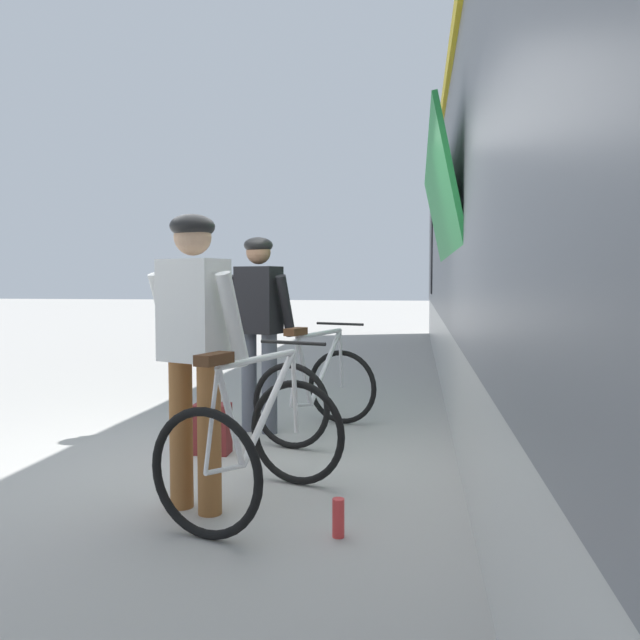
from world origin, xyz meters
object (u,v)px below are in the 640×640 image
(train_car, at_px, (620,215))
(cyclist_far_in_white, at_px, (194,335))
(backpack_on_platform, at_px, (212,429))
(bicycle_near_silver, at_px, (318,390))
(cyclist_near_in_dark, at_px, (259,316))
(water_bottle_near_the_bikes, at_px, (338,518))
(bicycle_far_white, at_px, (256,443))

(train_car, bearing_deg, cyclist_far_in_white, -140.77)
(backpack_on_platform, bearing_deg, bicycle_near_silver, 44.42)
(cyclist_near_in_dark, height_order, backpack_on_platform, cyclist_near_in_dark)
(train_car, bearing_deg, bicycle_near_silver, -167.68)
(train_car, bearing_deg, cyclist_near_in_dark, -170.60)
(water_bottle_near_the_bikes, bearing_deg, backpack_on_platform, 128.58)
(cyclist_near_in_dark, height_order, bicycle_far_white, cyclist_near_in_dark)
(cyclist_far_in_white, relative_size, backpack_on_platform, 4.40)
(cyclist_far_in_white, bearing_deg, water_bottle_near_the_bikes, -16.98)
(bicycle_near_silver, xyz_separation_m, backpack_on_platform, (-0.74, -0.72, -0.20))
(backpack_on_platform, xyz_separation_m, water_bottle_near_the_bikes, (1.19, -1.50, -0.10))
(cyclist_far_in_white, height_order, water_bottle_near_the_bikes, cyclist_far_in_white)
(cyclist_near_in_dark, distance_m, water_bottle_near_the_bikes, 2.66)
(cyclist_near_in_dark, relative_size, cyclist_far_in_white, 1.00)
(train_car, distance_m, cyclist_far_in_white, 4.10)
(bicycle_near_silver, distance_m, water_bottle_near_the_bikes, 2.28)
(bicycle_near_silver, distance_m, bicycle_far_white, 1.87)
(cyclist_far_in_white, xyz_separation_m, bicycle_near_silver, (0.44, 1.95, -0.65))
(cyclist_far_in_white, relative_size, water_bottle_near_the_bikes, 8.43)
(train_car, distance_m, bicycle_far_white, 4.00)
(bicycle_near_silver, xyz_separation_m, bicycle_far_white, (-0.09, -1.87, 0.00))
(cyclist_near_in_dark, bearing_deg, water_bottle_near_the_bikes, -66.21)
(bicycle_near_silver, bearing_deg, train_car, 12.32)
(cyclist_far_in_white, bearing_deg, backpack_on_platform, 103.81)
(cyclist_far_in_white, relative_size, bicycle_far_white, 1.43)
(train_car, bearing_deg, water_bottle_near_the_bikes, -128.20)
(cyclist_near_in_dark, distance_m, backpack_on_platform, 1.17)
(train_car, relative_size, bicycle_near_silver, 17.33)
(train_car, relative_size, backpack_on_platform, 53.47)
(water_bottle_near_the_bikes, bearing_deg, cyclist_far_in_white, 163.02)
(bicycle_near_silver, height_order, bicycle_far_white, same)
(cyclist_far_in_white, height_order, bicycle_near_silver, cyclist_far_in_white)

